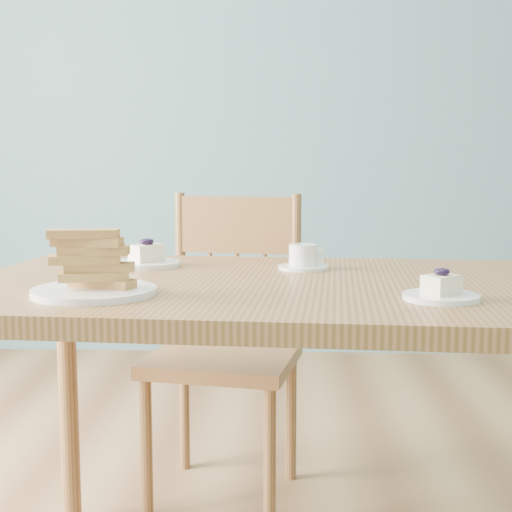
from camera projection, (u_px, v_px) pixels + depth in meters
room at (169, 12)px, 1.41m from camera, size 5.01×5.01×2.71m
dining_table at (296, 316)px, 1.58m from camera, size 1.54×0.96×0.79m
dining_chair at (226, 343)px, 2.26m from camera, size 0.51×0.49×0.96m
cheesecake_plate_near at (441, 292)px, 1.35m from camera, size 0.15×0.15×0.06m
cheesecake_plate_far at (147, 259)px, 1.81m from camera, size 0.17×0.17×0.07m
coffee_cup at (304, 259)px, 1.76m from camera, size 0.12×0.12×0.06m
biscotti_plate at (94, 273)px, 1.40m from camera, size 0.25×0.25×0.13m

